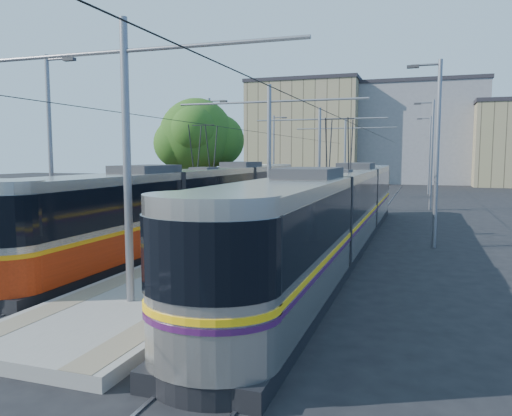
% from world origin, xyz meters
% --- Properties ---
extents(ground, '(160.00, 160.00, 0.00)m').
position_xyz_m(ground, '(0.00, 0.00, 0.00)').
color(ground, black).
rests_on(ground, ground).
extents(platform, '(4.00, 50.00, 0.30)m').
position_xyz_m(platform, '(0.00, 17.00, 0.15)').
color(platform, gray).
rests_on(platform, ground).
extents(tactile_strip_left, '(0.70, 50.00, 0.01)m').
position_xyz_m(tactile_strip_left, '(-1.45, 17.00, 0.30)').
color(tactile_strip_left, gray).
rests_on(tactile_strip_left, platform).
extents(tactile_strip_right, '(0.70, 50.00, 0.01)m').
position_xyz_m(tactile_strip_right, '(1.45, 17.00, 0.30)').
color(tactile_strip_right, gray).
rests_on(tactile_strip_right, platform).
extents(rails, '(8.71, 70.00, 0.03)m').
position_xyz_m(rails, '(0.00, 17.00, 0.02)').
color(rails, gray).
rests_on(rails, ground).
extents(track_arrow, '(1.20, 5.00, 0.01)m').
position_xyz_m(track_arrow, '(-3.60, -3.00, 0.01)').
color(track_arrow, silver).
rests_on(track_arrow, ground).
extents(tram_left, '(2.43, 27.74, 5.50)m').
position_xyz_m(tram_left, '(-3.60, 8.42, 1.71)').
color(tram_left, black).
rests_on(tram_left, ground).
extents(tram_right, '(2.43, 28.55, 5.50)m').
position_xyz_m(tram_right, '(3.60, 6.22, 1.86)').
color(tram_right, black).
rests_on(tram_right, ground).
extents(catenary, '(9.20, 70.00, 7.00)m').
position_xyz_m(catenary, '(0.00, 14.15, 4.52)').
color(catenary, gray).
rests_on(catenary, platform).
extents(street_lamps, '(15.18, 38.22, 8.00)m').
position_xyz_m(street_lamps, '(-0.00, 21.00, 4.18)').
color(street_lamps, gray).
rests_on(street_lamps, ground).
extents(shelter, '(0.99, 1.28, 2.48)m').
position_xyz_m(shelter, '(-0.04, 11.80, 1.60)').
color(shelter, black).
rests_on(shelter, platform).
extents(tree, '(5.27, 4.87, 7.66)m').
position_xyz_m(tree, '(-6.71, 15.09, 5.18)').
color(tree, '#382314').
rests_on(tree, ground).
extents(building_left, '(16.32, 12.24, 14.98)m').
position_xyz_m(building_left, '(-10.00, 60.00, 7.50)').
color(building_left, gray).
rests_on(building_left, ground).
extents(building_centre, '(18.36, 14.28, 14.47)m').
position_xyz_m(building_centre, '(6.00, 64.00, 7.25)').
color(building_centre, gray).
rests_on(building_centre, ground).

